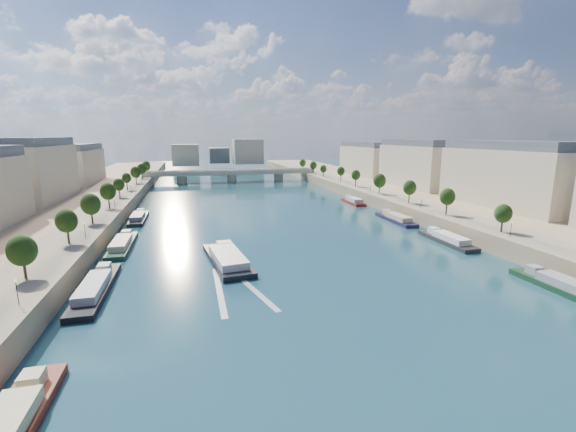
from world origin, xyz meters
TOP-DOWN VIEW (x-y plane):
  - ground at (0.00, 100.00)m, footprint 700.00×700.00m
  - quay_left at (-72.00, 100.00)m, footprint 44.00×520.00m
  - quay_right at (72.00, 100.00)m, footprint 44.00×520.00m
  - pave_left at (-57.00, 100.00)m, footprint 14.00×520.00m
  - pave_right at (57.00, 100.00)m, footprint 14.00×520.00m
  - trees_left at (-55.00, 102.00)m, footprint 4.80×268.80m
  - trees_right at (55.00, 110.00)m, footprint 4.80×268.80m
  - lamps_left at (-52.50, 90.00)m, footprint 0.36×200.36m
  - lamps_right at (52.50, 105.00)m, footprint 0.36×200.36m
  - buildings_left at (-85.00, 112.00)m, footprint 16.00×226.00m
  - buildings_right at (85.00, 112.00)m, footprint 16.00×226.00m
  - skyline at (3.19, 319.52)m, footprint 79.00×42.00m
  - bridge at (0.00, 224.07)m, footprint 112.00×12.00m
  - tour_barge at (-18.27, 57.58)m, footprint 10.91×27.54m
  - wake at (-18.27, 40.95)m, footprint 10.77×26.00m
  - moored_barges_left at (-45.50, 61.24)m, footprint 5.00×129.91m
  - moored_barges_right at (45.50, 55.61)m, footprint 5.00×157.78m

SIDE VIEW (x-z plane):
  - ground at x=0.00m, z-range 0.00..0.00m
  - wake at x=-18.27m, z-range 0.00..0.04m
  - moored_barges_right at x=45.50m, z-range -0.96..2.64m
  - moored_barges_left at x=-45.50m, z-range -0.96..2.64m
  - tour_barge at x=-18.27m, z-range -0.86..2.85m
  - quay_left at x=-72.00m, z-range 0.00..5.00m
  - quay_right at x=72.00m, z-range 0.00..5.00m
  - pave_left at x=-57.00m, z-range 5.00..5.10m
  - pave_right at x=57.00m, z-range 5.00..5.10m
  - bridge at x=0.00m, z-range 1.01..9.16m
  - lamps_left at x=-52.50m, z-range 5.64..9.92m
  - lamps_right at x=52.50m, z-range 5.64..9.92m
  - trees_left at x=-55.00m, z-range 6.35..14.61m
  - trees_right at x=55.00m, z-range 6.35..14.61m
  - skyline at x=3.19m, z-range 3.66..25.66m
  - buildings_left at x=-85.00m, z-range 4.85..28.05m
  - buildings_right at x=85.00m, z-range 4.85..28.05m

